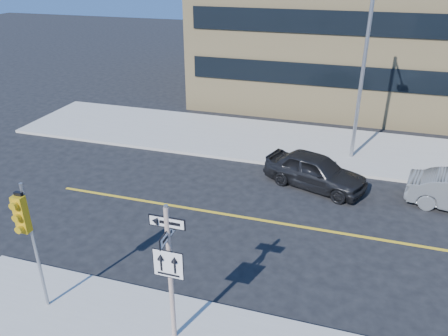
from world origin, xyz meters
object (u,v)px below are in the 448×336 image
(sign_pole, at_px, (170,268))
(parked_car_a, at_px, (315,171))
(streetlight_a, at_px, (363,67))
(traffic_signal, at_px, (25,224))

(sign_pole, height_order, parked_car_a, sign_pole)
(streetlight_a, bearing_deg, traffic_signal, -120.80)
(parked_car_a, distance_m, streetlight_a, 5.37)
(sign_pole, bearing_deg, traffic_signal, -177.89)
(parked_car_a, height_order, streetlight_a, streetlight_a)
(traffic_signal, distance_m, streetlight_a, 15.72)
(parked_car_a, bearing_deg, sign_pole, -175.22)
(sign_pole, xyz_separation_m, traffic_signal, (-4.00, -0.15, 0.59))
(parked_car_a, bearing_deg, traffic_signal, 166.19)
(sign_pole, relative_size, streetlight_a, 0.51)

